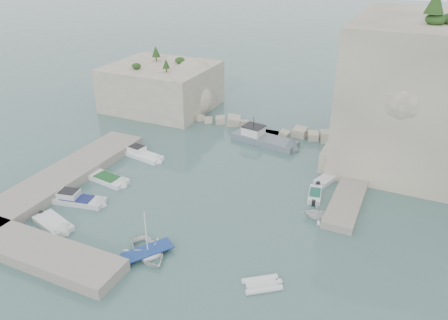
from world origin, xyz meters
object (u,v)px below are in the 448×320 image
at_px(motorboat_a, 142,157).
at_px(tender_east_c, 328,180).
at_px(tender_east_b, 315,197).
at_px(tender_east_d, 337,173).
at_px(rowboat, 148,255).
at_px(motorboat_e, 54,226).
at_px(motorboat_d, 78,202).
at_px(motorboat_c, 108,181).
at_px(inflatable_dinghy, 262,286).
at_px(tender_east_a, 317,218).
at_px(work_boat, 265,143).

distance_m(motorboat_a, tender_east_c, 23.25).
relative_size(tender_east_b, tender_east_d, 0.91).
distance_m(tender_east_b, tender_east_d, 6.67).
xyz_separation_m(rowboat, tender_east_d, (11.88, 22.35, 0.00)).
distance_m(motorboat_e, tender_east_d, 31.95).
xyz_separation_m(motorboat_d, tender_east_d, (23.49, 18.22, 0.00)).
bearing_deg(motorboat_a, motorboat_e, -76.94).
relative_size(motorboat_c, inflatable_dinghy, 1.72).
height_order(motorboat_c, motorboat_d, motorboat_d).
relative_size(inflatable_dinghy, tender_east_a, 1.15).
bearing_deg(motorboat_a, tender_east_d, 24.88).
height_order(motorboat_a, tender_east_b, motorboat_a).
bearing_deg(motorboat_c, work_boat, 61.94).
bearing_deg(tender_east_a, motorboat_e, 104.49).
bearing_deg(tender_east_b, tender_east_a, -171.91).
relative_size(motorboat_c, work_boat, 0.56).
distance_m(motorboat_e, inflatable_dinghy, 21.19).
distance_m(tender_east_c, work_boat, 12.26).
bearing_deg(rowboat, inflatable_dinghy, -53.33).
bearing_deg(tender_east_d, motorboat_a, 121.35).
height_order(tender_east_a, tender_east_b, tender_east_a).
relative_size(rowboat, tender_east_d, 1.16).
relative_size(motorboat_d, tender_east_b, 1.71).
height_order(motorboat_d, work_boat, work_boat).
distance_m(motorboat_d, tender_east_a, 24.92).
relative_size(motorboat_e, inflatable_dinghy, 1.50).
bearing_deg(motorboat_d, tender_east_c, 23.71).
distance_m(inflatable_dinghy, tender_east_a, 11.41).
relative_size(motorboat_d, work_boat, 0.66).
bearing_deg(inflatable_dinghy, tender_east_c, 50.69).
xyz_separation_m(tender_east_a, tender_east_c, (-0.82, 8.18, 0.00)).
xyz_separation_m(motorboat_a, motorboat_e, (0.88, -16.26, 0.00)).
bearing_deg(motorboat_d, tender_east_d, 26.68).
height_order(rowboat, tender_east_d, tender_east_d).
relative_size(inflatable_dinghy, tender_east_d, 0.77).
xyz_separation_m(rowboat, tender_east_a, (12.08, 11.86, 0.00)).
height_order(rowboat, inflatable_dinghy, rowboat).
height_order(motorboat_e, tender_east_c, same).
relative_size(motorboat_a, tender_east_c, 1.44).
distance_m(motorboat_e, rowboat, 10.77).
xyz_separation_m(tender_east_b, tender_east_c, (0.44, 4.28, 0.00)).
xyz_separation_m(motorboat_a, tender_east_c, (22.91, 3.96, 0.00)).
relative_size(motorboat_a, rowboat, 1.31).
bearing_deg(tender_east_a, tender_east_b, 4.59).
height_order(motorboat_e, rowboat, rowboat).
bearing_deg(motorboat_a, work_boat, 50.16).
bearing_deg(tender_east_c, motorboat_d, 143.35).
bearing_deg(motorboat_c, motorboat_a, 97.53).
height_order(motorboat_a, motorboat_d, same).
height_order(tender_east_b, tender_east_c, same).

